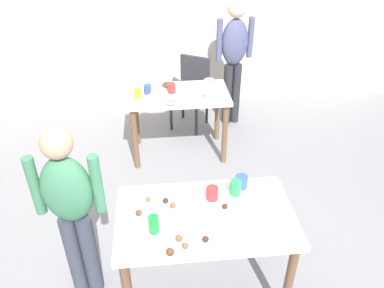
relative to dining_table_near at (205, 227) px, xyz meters
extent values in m
cube|color=beige|center=(-0.03, 3.15, 0.66)|extent=(6.40, 0.10, 2.60)
cube|color=white|center=(0.00, 0.00, 0.09)|extent=(1.16, 0.69, 0.04)
cylinder|color=brown|center=(0.52, -0.28, -0.28)|extent=(0.06, 0.06, 0.71)
cylinder|color=brown|center=(-0.52, 0.28, -0.28)|extent=(0.06, 0.06, 0.71)
cylinder|color=brown|center=(0.52, 0.28, -0.28)|extent=(0.06, 0.06, 0.71)
cube|color=silver|center=(-0.05, 1.83, 0.09)|extent=(1.07, 0.60, 0.04)
cylinder|color=brown|center=(-0.52, 1.59, -0.28)|extent=(0.06, 0.06, 0.71)
cylinder|color=brown|center=(0.43, 1.59, -0.28)|extent=(0.06, 0.06, 0.71)
cylinder|color=brown|center=(-0.52, 2.07, -0.28)|extent=(0.06, 0.06, 0.71)
cylinder|color=brown|center=(0.43, 2.07, -0.28)|extent=(0.06, 0.06, 0.71)
cube|color=#2D2D33|center=(0.13, 2.41, -0.21)|extent=(0.55, 0.55, 0.04)
cube|color=#2D2D33|center=(0.22, 2.57, 0.02)|extent=(0.35, 0.22, 0.42)
cylinder|color=#2D2D33|center=(0.19, 2.18, -0.43)|extent=(0.04, 0.04, 0.41)
cylinder|color=#2D2D33|center=(-0.11, 2.35, -0.43)|extent=(0.04, 0.04, 0.41)
cylinder|color=#2D2D33|center=(0.36, 2.48, -0.43)|extent=(0.04, 0.04, 0.41)
cylinder|color=#2D2D33|center=(0.06, 2.65, -0.43)|extent=(0.04, 0.04, 0.41)
cylinder|color=#383D4C|center=(-0.92, 0.10, -0.29)|extent=(0.11, 0.11, 0.71)
cylinder|color=#383D4C|center=(-0.81, 0.09, -0.29)|extent=(0.11, 0.11, 0.71)
ellipsoid|color=#3D7A56|center=(-0.86, 0.09, 0.32)|extent=(0.33, 0.22, 0.50)
sphere|color=tan|center=(-0.86, 0.09, 0.66)|extent=(0.19, 0.19, 0.19)
cylinder|color=#3D7A56|center=(-1.05, 0.10, 0.35)|extent=(0.07, 0.07, 0.43)
cylinder|color=#3D7A56|center=(-0.67, 0.08, 0.35)|extent=(0.07, 0.07, 0.43)
cylinder|color=#28282D|center=(0.72, 2.48, -0.25)|extent=(0.11, 0.11, 0.78)
cylinder|color=#28282D|center=(0.62, 2.47, -0.25)|extent=(0.11, 0.11, 0.78)
ellipsoid|color=#4C5175|center=(0.67, 2.48, 0.42)|extent=(0.34, 0.24, 0.55)
sphere|color=beige|center=(0.67, 2.48, 0.80)|extent=(0.21, 0.21, 0.21)
cylinder|color=#4C5175|center=(0.86, 2.50, 0.46)|extent=(0.08, 0.08, 0.47)
cylinder|color=#4C5175|center=(0.48, 2.45, 0.46)|extent=(0.08, 0.08, 0.47)
cylinder|color=white|center=(-0.06, -0.05, 0.15)|extent=(0.17, 0.17, 0.08)
cylinder|color=#198438|center=(-0.33, -0.11, 0.17)|extent=(0.07, 0.07, 0.12)
cube|color=silver|center=(0.17, -0.16, 0.11)|extent=(0.17, 0.02, 0.01)
cylinder|color=green|center=(0.23, 0.18, 0.16)|extent=(0.08, 0.08, 0.11)
cylinder|color=red|center=(0.07, 0.15, 0.16)|extent=(0.08, 0.08, 0.09)
cylinder|color=#3351B2|center=(0.29, 0.25, 0.16)|extent=(0.09, 0.09, 0.09)
sphere|color=brown|center=(-0.43, 0.04, 0.13)|extent=(0.04, 0.04, 0.04)
sphere|color=#3D2319|center=(0.14, 0.04, 0.13)|extent=(0.04, 0.04, 0.04)
sphere|color=brown|center=(-0.19, -0.21, 0.13)|extent=(0.04, 0.04, 0.04)
sphere|color=#3D2319|center=(-0.25, 0.14, 0.13)|extent=(0.04, 0.04, 0.04)
sphere|color=#3D2319|center=(-0.03, -0.23, 0.13)|extent=(0.04, 0.04, 0.04)
sphere|color=brown|center=(-0.21, 0.09, 0.13)|extent=(0.04, 0.04, 0.04)
sphere|color=brown|center=(-0.25, -0.31, 0.14)|extent=(0.05, 0.05, 0.05)
sphere|color=brown|center=(-0.16, -0.27, 0.13)|extent=(0.04, 0.04, 0.04)
sphere|color=brown|center=(-0.37, 0.17, 0.13)|extent=(0.04, 0.04, 0.04)
cylinder|color=white|center=(-0.28, 1.92, 0.22)|extent=(0.11, 0.11, 0.22)
cylinder|color=red|center=(-0.11, 1.85, 0.16)|extent=(0.08, 0.08, 0.10)
cylinder|color=white|center=(0.26, 1.66, 0.16)|extent=(0.07, 0.07, 0.10)
cylinder|color=yellow|center=(-0.46, 1.77, 0.16)|extent=(0.08, 0.08, 0.10)
cylinder|color=#3351B2|center=(-0.36, 1.85, 0.16)|extent=(0.07, 0.07, 0.10)
torus|color=brown|center=(-0.15, 2.02, 0.13)|extent=(0.11, 0.11, 0.03)
torus|color=pink|center=(-0.30, 1.74, 0.13)|extent=(0.13, 0.13, 0.04)
torus|color=white|center=(0.41, 1.79, 0.13)|extent=(0.10, 0.10, 0.03)
torus|color=pink|center=(-0.13, 1.59, 0.13)|extent=(0.14, 0.14, 0.04)
torus|color=pink|center=(0.32, 2.06, 0.13)|extent=(0.13, 0.13, 0.04)
camera|label=1|loc=(-0.28, -1.80, 1.86)|focal=35.64mm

